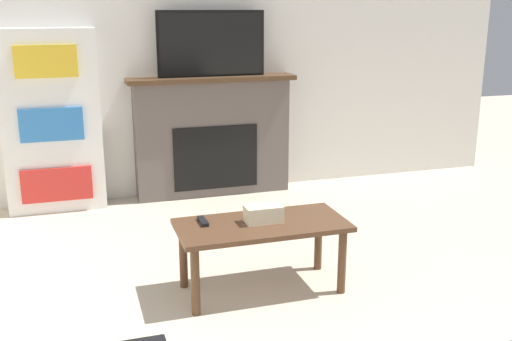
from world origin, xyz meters
TOP-DOWN VIEW (x-y plane):
  - wall_back at (0.00, 4.65)m, footprint 6.46×0.06m
  - fireplace at (0.30, 4.51)m, footprint 1.49×0.28m
  - tv at (0.30, 4.49)m, footprint 0.95×0.03m
  - coffee_table at (0.12, 2.51)m, footprint 1.01×0.48m
  - tissue_box at (0.14, 2.52)m, footprint 0.22×0.12m
  - remote_control at (-0.21, 2.61)m, footprint 0.04×0.15m
  - bookshelf at (-1.06, 4.48)m, footprint 0.78×0.29m

SIDE VIEW (x-z plane):
  - coffee_table at x=0.12m, z-range 0.15..0.59m
  - remote_control at x=-0.21m, z-range 0.43..0.45m
  - tissue_box at x=0.14m, z-range 0.43..0.53m
  - fireplace at x=0.30m, z-range 0.00..1.08m
  - bookshelf at x=-1.06m, z-range 0.00..1.50m
  - wall_back at x=0.00m, z-range 0.00..2.70m
  - tv at x=0.30m, z-range 1.08..1.64m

